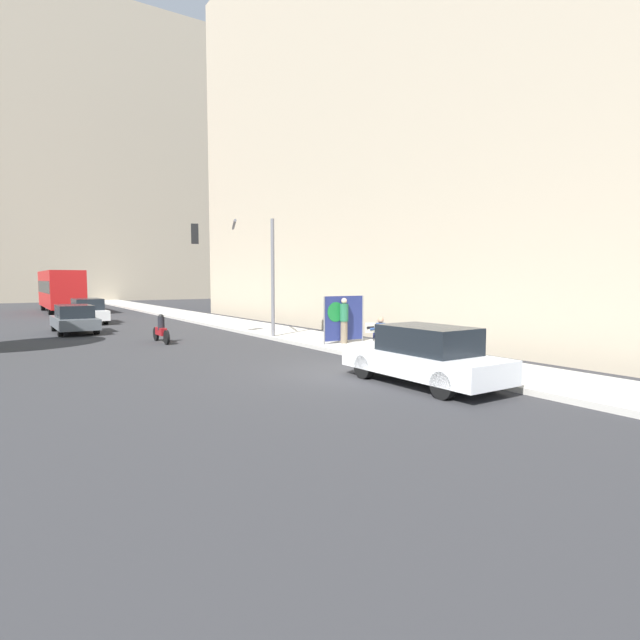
{
  "coord_description": "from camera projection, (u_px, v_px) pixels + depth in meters",
  "views": [
    {
      "loc": [
        -8.68,
        -11.35,
        2.68
      ],
      "look_at": [
        0.96,
        3.23,
        1.26
      ],
      "focal_mm": 28.0,
      "sensor_mm": 36.0,
      "label": 1
    }
  ],
  "objects": [
    {
      "name": "ground_plane",
      "position": [
        354.0,
        372.0,
        14.42
      ],
      "size": [
        160.0,
        160.0,
        0.0
      ],
      "primitive_type": "plane",
      "color": "#303033"
    },
    {
      "name": "sidewalk_curb",
      "position": [
        239.0,
        325.0,
        28.64
      ],
      "size": [
        3.12,
        90.0,
        0.15
      ],
      "primitive_type": "cube",
      "color": "#B7B2A8",
      "rests_on": "ground_plane"
    },
    {
      "name": "building_backdrop_far",
      "position": [
        47.0,
        153.0,
        62.64
      ],
      "size": [
        52.0,
        12.0,
        37.03
      ],
      "color": "tan",
      "rests_on": "ground_plane"
    },
    {
      "name": "building_backdrop_right",
      "position": [
        394.0,
        120.0,
        28.44
      ],
      "size": [
        10.0,
        32.0,
        23.56
      ],
      "color": "tan",
      "rests_on": "ground_plane"
    },
    {
      "name": "seated_protester",
      "position": [
        382.0,
        333.0,
        17.42
      ],
      "size": [
        0.94,
        0.77,
        1.23
      ],
      "rotation": [
        0.0,
        0.0,
        -0.28
      ],
      "color": "#474C56",
      "rests_on": "sidewalk_curb"
    },
    {
      "name": "jogger_on_sidewalk",
      "position": [
        344.0,
        320.0,
        19.76
      ],
      "size": [
        0.34,
        0.34,
        1.8
      ],
      "rotation": [
        0.0,
        0.0,
        2.82
      ],
      "color": "#756651",
      "rests_on": "sidewalk_curb"
    },
    {
      "name": "protest_banner",
      "position": [
        344.0,
        318.0,
        19.9
      ],
      "size": [
        1.95,
        0.06,
        1.88
      ],
      "color": "slate",
      "rests_on": "sidewalk_curb"
    },
    {
      "name": "traffic_light_pole",
      "position": [
        242.0,
        256.0,
        21.79
      ],
      "size": [
        3.36,
        3.12,
        5.2
      ],
      "color": "slate",
      "rests_on": "sidewalk_curb"
    },
    {
      "name": "parked_car_curbside",
      "position": [
        424.0,
        356.0,
        12.65
      ],
      "size": [
        1.72,
        4.57,
        1.52
      ],
      "color": "white",
      "rests_on": "ground_plane"
    },
    {
      "name": "car_on_road_nearest",
      "position": [
        74.0,
        319.0,
        25.02
      ],
      "size": [
        1.8,
        4.55,
        1.41
      ],
      "color": "#565B60",
      "rests_on": "ground_plane"
    },
    {
      "name": "car_on_road_midblock",
      "position": [
        87.0,
        311.0,
        30.54
      ],
      "size": [
        1.78,
        4.77,
        1.52
      ],
      "color": "white",
      "rests_on": "ground_plane"
    },
    {
      "name": "city_bus_on_road",
      "position": [
        61.0,
        289.0,
        40.82
      ],
      "size": [
        2.47,
        10.53,
        3.37
      ],
      "color": "red",
      "rests_on": "ground_plane"
    },
    {
      "name": "motorcycle_on_road",
      "position": [
        161.0,
        330.0,
        21.16
      ],
      "size": [
        0.28,
        2.17,
        1.22
      ],
      "color": "maroon",
      "rests_on": "ground_plane"
    }
  ]
}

